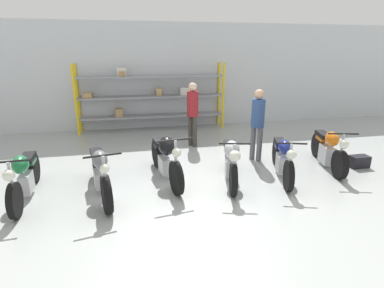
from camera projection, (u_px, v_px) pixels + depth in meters
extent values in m
plane|color=#9EA3A0|center=(196.00, 181.00, 6.41)|extent=(30.00, 30.00, 0.00)
cube|color=silver|center=(166.00, 76.00, 10.52)|extent=(30.00, 0.08, 3.60)
cylinder|color=yellow|center=(76.00, 101.00, 9.54)|extent=(0.08, 0.08, 2.27)
cylinder|color=yellow|center=(223.00, 96.00, 10.49)|extent=(0.08, 0.08, 2.27)
cylinder|color=yellow|center=(78.00, 98.00, 10.05)|extent=(0.08, 0.08, 2.27)
cylinder|color=yellow|center=(219.00, 94.00, 11.01)|extent=(0.08, 0.08, 2.27)
cube|color=gray|center=(153.00, 116.00, 10.47)|extent=(4.92, 0.55, 0.05)
cube|color=gray|center=(152.00, 97.00, 10.27)|extent=(4.92, 0.55, 0.05)
cube|color=gray|center=(151.00, 77.00, 10.07)|extent=(4.92, 0.55, 0.05)
cube|color=#A87F51|center=(122.00, 74.00, 9.79)|extent=(0.21, 0.27, 0.16)
cube|color=silver|center=(185.00, 91.00, 10.48)|extent=(0.33, 0.24, 0.25)
cube|color=silver|center=(122.00, 72.00, 9.84)|extent=(0.30, 0.24, 0.26)
cube|color=tan|center=(159.00, 92.00, 10.36)|extent=(0.22, 0.23, 0.25)
cube|color=tan|center=(119.00, 112.00, 10.26)|extent=(0.26, 0.28, 0.26)
cube|color=tan|center=(88.00, 95.00, 9.81)|extent=(0.31, 0.31, 0.16)
cylinder|color=black|center=(15.00, 200.00, 4.92)|extent=(0.14, 0.62, 0.61)
cylinder|color=black|center=(34.00, 168.00, 6.28)|extent=(0.14, 0.62, 0.61)
cube|color=#ADADB2|center=(27.00, 183.00, 5.65)|extent=(0.21, 0.44, 0.36)
ellipsoid|color=#196B38|center=(20.00, 165.00, 5.37)|extent=(0.31, 0.47, 0.32)
cube|color=black|center=(27.00, 158.00, 5.85)|extent=(0.26, 0.54, 0.10)
cube|color=#196B38|center=(29.00, 160.00, 5.96)|extent=(0.22, 0.38, 0.12)
cylinder|color=#ADADB2|center=(12.00, 181.00, 4.84)|extent=(0.05, 0.05, 0.66)
sphere|color=silver|center=(9.00, 175.00, 4.74)|extent=(0.19, 0.19, 0.19)
cylinder|color=black|center=(8.00, 162.00, 4.77)|extent=(0.65, 0.08, 0.04)
cylinder|color=black|center=(107.00, 194.00, 5.09)|extent=(0.26, 0.66, 0.65)
cylinder|color=black|center=(97.00, 165.00, 6.40)|extent=(0.26, 0.66, 0.65)
cube|color=#ADADB2|center=(101.00, 179.00, 5.80)|extent=(0.31, 0.43, 0.32)
ellipsoid|color=slate|center=(100.00, 159.00, 5.51)|extent=(0.37, 0.52, 0.33)
cube|color=black|center=(97.00, 153.00, 5.98)|extent=(0.33, 0.56, 0.10)
cube|color=slate|center=(97.00, 156.00, 6.08)|extent=(0.27, 0.40, 0.12)
cylinder|color=#ADADB2|center=(105.00, 175.00, 5.00)|extent=(0.06, 0.06, 0.69)
sphere|color=silver|center=(105.00, 169.00, 4.90)|extent=(0.16, 0.16, 0.16)
cylinder|color=black|center=(103.00, 155.00, 4.92)|extent=(0.62, 0.16, 0.04)
cylinder|color=black|center=(176.00, 178.00, 5.73)|extent=(0.21, 0.67, 0.66)
cylinder|color=black|center=(157.00, 153.00, 7.10)|extent=(0.21, 0.67, 0.66)
cube|color=#ADADB2|center=(165.00, 165.00, 6.47)|extent=(0.27, 0.45, 0.36)
ellipsoid|color=black|center=(167.00, 146.00, 6.17)|extent=(0.39, 0.48, 0.39)
cube|color=black|center=(161.00, 142.00, 6.62)|extent=(0.34, 0.51, 0.10)
cube|color=black|center=(159.00, 144.00, 6.77)|extent=(0.28, 0.36, 0.12)
cylinder|color=#ADADB2|center=(176.00, 159.00, 5.64)|extent=(0.06, 0.06, 0.75)
sphere|color=silver|center=(177.00, 153.00, 5.53)|extent=(0.17, 0.17, 0.17)
cylinder|color=black|center=(175.00, 140.00, 5.55)|extent=(0.69, 0.14, 0.04)
cylinder|color=black|center=(233.00, 180.00, 5.71)|extent=(0.27, 0.63, 0.62)
cylinder|color=black|center=(228.00, 156.00, 7.00)|extent=(0.27, 0.63, 0.62)
cube|color=#ADADB2|center=(230.00, 167.00, 6.41)|extent=(0.31, 0.48, 0.37)
ellipsoid|color=#B7B7BF|center=(232.00, 149.00, 6.11)|extent=(0.41, 0.52, 0.37)
cube|color=black|center=(230.00, 145.00, 6.60)|extent=(0.37, 0.54, 0.10)
cube|color=#B7B7BF|center=(230.00, 148.00, 6.69)|extent=(0.30, 0.38, 0.12)
cylinder|color=#ADADB2|center=(234.00, 162.00, 5.62)|extent=(0.06, 0.06, 0.70)
sphere|color=silver|center=(235.00, 156.00, 5.51)|extent=(0.22, 0.22, 0.22)
cylinder|color=black|center=(235.00, 144.00, 5.55)|extent=(0.58, 0.18, 0.04)
cylinder|color=black|center=(289.00, 176.00, 5.88)|extent=(0.28, 0.62, 0.62)
cylinder|color=black|center=(276.00, 152.00, 7.26)|extent=(0.28, 0.62, 0.62)
cube|color=#ADADB2|center=(281.00, 163.00, 6.63)|extent=(0.31, 0.49, 0.38)
ellipsoid|color=navy|center=(285.00, 147.00, 6.34)|extent=(0.39, 0.53, 0.30)
cube|color=black|center=(280.00, 142.00, 6.83)|extent=(0.36, 0.55, 0.10)
cube|color=navy|center=(279.00, 145.00, 6.94)|extent=(0.28, 0.39, 0.12)
cylinder|color=#ADADB2|center=(290.00, 160.00, 5.80)|extent=(0.06, 0.06, 0.65)
sphere|color=silver|center=(291.00, 155.00, 5.69)|extent=(0.19, 0.19, 0.19)
cylinder|color=black|center=(291.00, 143.00, 5.73)|extent=(0.57, 0.21, 0.04)
cylinder|color=black|center=(340.00, 165.00, 6.45)|extent=(0.29, 0.64, 0.63)
cylinder|color=black|center=(318.00, 145.00, 7.77)|extent=(0.29, 0.64, 0.63)
cube|color=#ADADB2|center=(327.00, 155.00, 7.17)|extent=(0.36, 0.54, 0.42)
ellipsoid|color=orange|center=(332.00, 139.00, 6.87)|extent=(0.39, 0.53, 0.33)
cube|color=black|center=(323.00, 135.00, 7.41)|extent=(0.37, 0.62, 0.10)
cube|color=orange|center=(322.00, 138.00, 7.46)|extent=(0.29, 0.44, 0.12)
cylinder|color=#ADADB2|center=(342.00, 149.00, 6.37)|extent=(0.06, 0.06, 0.67)
sphere|color=silver|center=(344.00, 144.00, 6.26)|extent=(0.19, 0.19, 0.19)
cylinder|color=black|center=(343.00, 134.00, 6.30)|extent=(0.61, 0.20, 0.04)
cylinder|color=#595960|center=(253.00, 143.00, 7.55)|extent=(0.13, 0.13, 0.87)
cylinder|color=#595960|center=(259.00, 144.00, 7.45)|extent=(0.13, 0.13, 0.87)
cylinder|color=navy|center=(258.00, 113.00, 7.27)|extent=(0.45, 0.45, 0.69)
sphere|color=tan|center=(259.00, 94.00, 7.13)|extent=(0.23, 0.23, 0.23)
cylinder|color=#38332D|center=(191.00, 131.00, 8.68)|extent=(0.13, 0.13, 0.88)
cylinder|color=#38332D|center=(195.00, 132.00, 8.55)|extent=(0.13, 0.13, 0.88)
cylinder|color=maroon|center=(193.00, 104.00, 8.38)|extent=(0.44, 0.44, 0.70)
sphere|color=beige|center=(193.00, 87.00, 8.24)|extent=(0.24, 0.24, 0.24)
cube|color=black|center=(359.00, 161.00, 7.12)|extent=(0.44, 0.26, 0.28)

